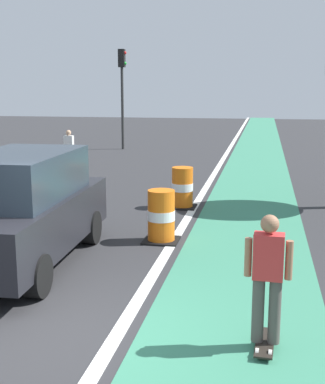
% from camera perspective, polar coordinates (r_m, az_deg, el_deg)
% --- Properties ---
extents(ground_plane, '(100.00, 100.00, 0.00)m').
position_cam_1_polar(ground_plane, '(7.20, -12.47, -14.91)').
color(ground_plane, '#2D2D30').
extents(bike_lane_strip, '(2.50, 80.00, 0.01)m').
position_cam_1_polar(bike_lane_strip, '(18.18, 9.99, 1.15)').
color(bike_lane_strip, '#387F60').
rests_on(bike_lane_strip, ground).
extents(lane_divider_stripe, '(0.20, 80.00, 0.01)m').
position_cam_1_polar(lane_divider_stripe, '(18.26, 5.28, 1.32)').
color(lane_divider_stripe, silver).
rests_on(lane_divider_stripe, ground).
extents(skateboarder_on_lane, '(0.57, 0.81, 1.69)m').
position_cam_1_polar(skateboarder_on_lane, '(6.47, 11.43, -9.16)').
color(skateboarder_on_lane, black).
rests_on(skateboarder_on_lane, ground).
extents(parked_suv_nearest, '(2.05, 4.66, 2.04)m').
position_cam_1_polar(parked_suv_nearest, '(9.65, -15.07, -1.76)').
color(parked_suv_nearest, black).
rests_on(parked_suv_nearest, ground).
extents(traffic_barrel_front, '(0.73, 0.73, 1.09)m').
position_cam_1_polar(traffic_barrel_front, '(10.82, -0.14, -2.71)').
color(traffic_barrel_front, orange).
rests_on(traffic_barrel_front, ground).
extents(traffic_barrel_mid, '(0.73, 0.73, 1.09)m').
position_cam_1_polar(traffic_barrel_mid, '(13.91, 2.19, 0.44)').
color(traffic_barrel_mid, orange).
rests_on(traffic_barrel_mid, ground).
extents(traffic_light_corner, '(0.41, 0.32, 5.10)m').
position_cam_1_polar(traffic_light_corner, '(27.44, -4.43, 11.99)').
color(traffic_light_corner, '#2D2D2D').
rests_on(traffic_light_corner, ground).
extents(pedestrian_crossing, '(0.34, 0.20, 1.61)m').
position_cam_1_polar(pedestrian_crossing, '(20.03, -10.18, 4.56)').
color(pedestrian_crossing, '#33333D').
rests_on(pedestrian_crossing, ground).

